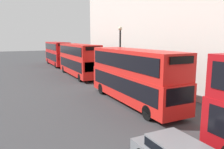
# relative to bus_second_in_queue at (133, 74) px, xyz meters

# --- Properties ---
(bus_second_in_queue) EXTENTS (2.59, 10.64, 4.32)m
(bus_second_in_queue) POSITION_rel_bus_second_in_queue_xyz_m (0.00, 0.00, 0.00)
(bus_second_in_queue) COLOR red
(bus_second_in_queue) RESTS_ON ground
(bus_third_in_queue) EXTENTS (2.59, 11.27, 4.39)m
(bus_third_in_queue) POSITION_rel_bus_second_in_queue_xyz_m (0.00, 14.28, 0.04)
(bus_third_in_queue) COLOR red
(bus_third_in_queue) RESTS_ON ground
(bus_trailing) EXTENTS (2.59, 10.91, 4.47)m
(bus_trailing) POSITION_rel_bus_second_in_queue_xyz_m (0.00, 27.79, 0.08)
(bus_trailing) COLOR red
(bus_trailing) RESTS_ON ground
(street_lamp) EXTENTS (0.44, 0.44, 6.43)m
(street_lamp) POSITION_rel_bus_second_in_queue_xyz_m (2.08, 6.08, 1.59)
(street_lamp) COLOR black
(street_lamp) RESTS_ON ground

